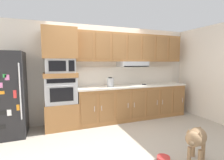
# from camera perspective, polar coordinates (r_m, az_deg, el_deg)

# --- Properties ---
(ground_plane) EXTENTS (9.60, 9.60, 0.00)m
(ground_plane) POSITION_cam_1_polar(r_m,az_deg,el_deg) (3.82, -0.02, -17.68)
(ground_plane) COLOR #B2A899
(back_kitchen_wall) EXTENTS (6.20, 0.12, 2.50)m
(back_kitchen_wall) POSITION_cam_1_polar(r_m,az_deg,el_deg) (4.57, -4.96, 2.38)
(back_kitchen_wall) COLOR beige
(back_kitchen_wall) RESTS_ON ground
(side_panel_right) EXTENTS (0.12, 7.10, 2.50)m
(side_panel_right) POSITION_cam_1_polar(r_m,az_deg,el_deg) (5.21, 30.18, 2.03)
(side_panel_right) COLOR silver
(side_panel_right) RESTS_ON ground
(refrigerator) EXTENTS (0.76, 0.73, 1.76)m
(refrigerator) POSITION_cam_1_polar(r_m,az_deg,el_deg) (4.10, -32.58, -4.16)
(refrigerator) COLOR black
(refrigerator) RESTS_ON ground
(oven_base_cabinet) EXTENTS (0.74, 0.62, 0.60)m
(oven_base_cabinet) POSITION_cam_1_polar(r_m,az_deg,el_deg) (4.22, -16.77, -11.30)
(oven_base_cabinet) COLOR #996638
(oven_base_cabinet) RESTS_ON ground
(built_in_oven) EXTENTS (0.70, 0.62, 0.60)m
(built_in_oven) POSITION_cam_1_polar(r_m,az_deg,el_deg) (4.08, -17.02, -3.23)
(built_in_oven) COLOR #A8AAAF
(built_in_oven) RESTS_ON oven_base_cabinet
(appliance_mid_shelf) EXTENTS (0.74, 0.62, 0.10)m
(appliance_mid_shelf) POSITION_cam_1_polar(r_m,az_deg,el_deg) (4.04, -17.17, 1.68)
(appliance_mid_shelf) COLOR #996638
(appliance_mid_shelf) RESTS_ON built_in_oven
(microwave) EXTENTS (0.64, 0.54, 0.32)m
(microwave) POSITION_cam_1_polar(r_m,az_deg,el_deg) (4.03, -17.26, 4.65)
(microwave) COLOR #A8AAAF
(microwave) RESTS_ON appliance_mid_shelf
(appliance_upper_cabinet) EXTENTS (0.74, 0.62, 0.68)m
(appliance_upper_cabinet) POSITION_cam_1_polar(r_m,az_deg,el_deg) (4.06, -17.48, 11.73)
(appliance_upper_cabinet) COLOR #996638
(appliance_upper_cabinet) RESTS_ON microwave
(lower_cabinet_run) EXTENTS (3.05, 0.63, 0.88)m
(lower_cabinet_run) POSITION_cam_1_polar(r_m,az_deg,el_deg) (4.69, 7.15, -7.57)
(lower_cabinet_run) COLOR #996638
(lower_cabinet_run) RESTS_ON ground
(countertop_slab) EXTENTS (3.09, 0.64, 0.04)m
(countertop_slab) POSITION_cam_1_polar(r_m,az_deg,el_deg) (4.60, 7.20, -1.99)
(countertop_slab) COLOR silver
(countertop_slab) RESTS_ON lower_cabinet_run
(backsplash_panel) EXTENTS (3.09, 0.02, 0.50)m
(backsplash_panel) POSITION_cam_1_polar(r_m,az_deg,el_deg) (4.83, 5.65, 1.62)
(backsplash_panel) COLOR silver
(backsplash_panel) RESTS_ON countertop_slab
(upper_cabinet_with_hood) EXTENTS (3.05, 0.48, 0.88)m
(upper_cabinet_with_hood) POSITION_cam_1_polar(r_m,az_deg,el_deg) (4.68, 6.66, 10.44)
(upper_cabinet_with_hood) COLOR #996638
(upper_cabinet_with_hood) RESTS_ON backsplash_panel
(screwdriver) EXTENTS (0.17, 0.17, 0.03)m
(screwdriver) POSITION_cam_1_polar(r_m,az_deg,el_deg) (4.70, 10.87, -1.48)
(screwdriver) COLOR black
(screwdriver) RESTS_ON countertop_slab
(electric_kettle) EXTENTS (0.17, 0.17, 0.24)m
(electric_kettle) POSITION_cam_1_polar(r_m,az_deg,el_deg) (4.27, -0.58, -0.77)
(electric_kettle) COLOR #A8AAAF
(electric_kettle) RESTS_ON countertop_slab
(dog) EXTENTS (0.71, 0.50, 0.60)m
(dog) POSITION_cam_1_polar(r_m,az_deg,el_deg) (2.94, 26.76, -17.35)
(dog) COLOR #997551
(dog) RESTS_ON ground
(dog_food_bowl) EXTENTS (0.20, 0.20, 0.06)m
(dog_food_bowl) POSITION_cam_1_polar(r_m,az_deg,el_deg) (3.02, 17.11, -24.13)
(dog_food_bowl) COLOR red
(dog_food_bowl) RESTS_ON ground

